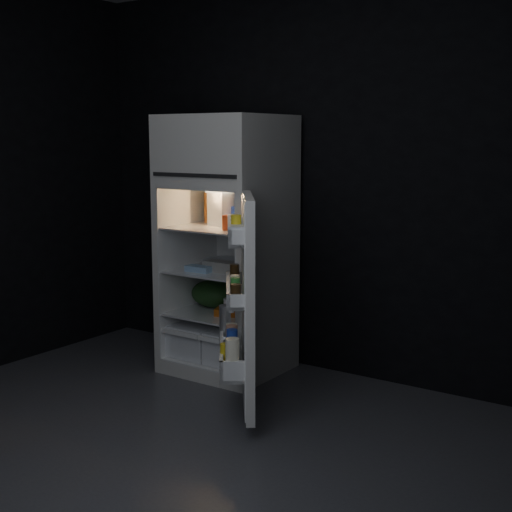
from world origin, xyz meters
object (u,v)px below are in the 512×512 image
Objects in this scene: refrigerator at (229,236)px; fridge_door at (243,304)px; yogurt_tray at (236,312)px; milk_jug at (224,209)px; egg_carton at (225,267)px.

refrigerator is 0.95m from fridge_door.
yogurt_tray is (0.13, -0.09, -0.50)m from refrigerator.
milk_jug is at bearing 133.20° from yogurt_tray.
fridge_door is 4.01× the size of egg_carton.
yogurt_tray is at bearing 129.31° from fridge_door.
refrigerator is 0.24m from egg_carton.
yogurt_tray is (0.15, -0.07, -0.69)m from milk_jug.
milk_jug is at bearing -144.16° from refrigerator.
egg_carton is at bearing -172.16° from yogurt_tray.
refrigerator is at bearing 118.75° from egg_carton.
refrigerator reaches higher than egg_carton.
refrigerator is at bearing 131.66° from fridge_door.
refrigerator is 6.61× the size of yogurt_tray.
yogurt_tray is at bearing -37.01° from refrigerator.
fridge_door reaches higher than egg_carton.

